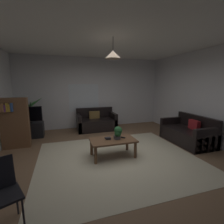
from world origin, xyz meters
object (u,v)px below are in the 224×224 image
(couch_under_window, at_px, (96,123))
(potted_plant_on_table, at_px, (118,133))
(coffee_table, at_px, (113,142))
(folding_chair, at_px, (1,190))
(potted_palm_corner, at_px, (31,118))
(remote_on_table_0, at_px, (122,137))
(tv, at_px, (28,115))
(couch_right_side, at_px, (188,134))
(book_on_table_0, at_px, (108,139))
(tv_stand, at_px, (29,130))
(book_on_table_1, at_px, (108,138))
(pendant_lamp, at_px, (113,55))
(bookshelf_corner, at_px, (15,123))

(couch_under_window, xyz_separation_m, potted_plant_on_table, (0.02, -2.44, 0.32))
(coffee_table, bearing_deg, folding_chair, -142.26)
(coffee_table, relative_size, potted_palm_corner, 0.82)
(remote_on_table_0, height_order, tv, tv)
(couch_right_side, relative_size, book_on_table_0, 12.67)
(couch_right_side, bearing_deg, folding_chair, -68.75)
(potted_plant_on_table, height_order, tv_stand, potted_plant_on_table)
(couch_right_side, bearing_deg, book_on_table_0, -85.92)
(book_on_table_1, relative_size, tv, 0.16)
(tv_stand, bearing_deg, coffee_table, -44.55)
(book_on_table_1, distance_m, potted_plant_on_table, 0.28)
(book_on_table_0, height_order, potted_plant_on_table, potted_plant_on_table)
(potted_plant_on_table, height_order, tv, tv)
(book_on_table_1, xyz_separation_m, tv_stand, (-2.09, 2.15, -0.23))
(potted_palm_corner, bearing_deg, potted_plant_on_table, -48.31)
(remote_on_table_0, distance_m, potted_plant_on_table, 0.20)
(couch_under_window, xyz_separation_m, book_on_table_0, (-0.22, -2.41, 0.18))
(book_on_table_1, distance_m, tv_stand, 3.00)
(book_on_table_1, bearing_deg, book_on_table_0, 26.83)
(folding_chair, bearing_deg, couch_under_window, 62.74)
(couch_under_window, height_order, pendant_lamp, pendant_lamp)
(couch_right_side, xyz_separation_m, folding_chair, (-4.36, -1.69, 0.23))
(book_on_table_1, distance_m, remote_on_table_0, 0.38)
(coffee_table, height_order, potted_plant_on_table, potted_plant_on_table)
(remote_on_table_0, distance_m, pendant_lamp, 1.98)
(tv, bearing_deg, folding_chair, -85.28)
(remote_on_table_0, xyz_separation_m, folding_chair, (-2.17, -1.52, 0.06))
(remote_on_table_0, bearing_deg, bookshelf_corner, -67.87)
(coffee_table, relative_size, folding_chair, 1.25)
(book_on_table_1, bearing_deg, potted_plant_on_table, -6.23)
(book_on_table_0, xyz_separation_m, bookshelf_corner, (-2.28, 1.31, 0.27))
(tv, xyz_separation_m, folding_chair, (0.30, -3.63, -0.27))
(couch_right_side, xyz_separation_m, potted_palm_corner, (-4.66, 2.41, 0.29))
(potted_plant_on_table, bearing_deg, remote_on_table_0, 17.17)
(potted_palm_corner, bearing_deg, book_on_table_1, -51.17)
(book_on_table_1, xyz_separation_m, potted_plant_on_table, (0.25, -0.03, 0.12))
(couch_under_window, xyz_separation_m, tv, (-2.32, -0.29, 0.50))
(bookshelf_corner, bearing_deg, couch_under_window, 23.73)
(coffee_table, distance_m, remote_on_table_0, 0.27)
(bookshelf_corner, distance_m, pendant_lamp, 3.22)
(couch_under_window, distance_m, pendant_lamp, 3.24)
(book_on_table_0, relative_size, tv, 0.14)
(potted_plant_on_table, xyz_separation_m, bookshelf_corner, (-2.52, 1.34, 0.12))
(bookshelf_corner, bearing_deg, tv, 77.14)
(remote_on_table_0, height_order, bookshelf_corner, bookshelf_corner)
(folding_chair, bearing_deg, bookshelf_corner, 99.77)
(couch_right_side, relative_size, pendant_lamp, 3.30)
(coffee_table, height_order, pendant_lamp, pendant_lamp)
(potted_plant_on_table, distance_m, tv_stand, 3.21)
(book_on_table_0, distance_m, potted_plant_on_table, 0.28)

